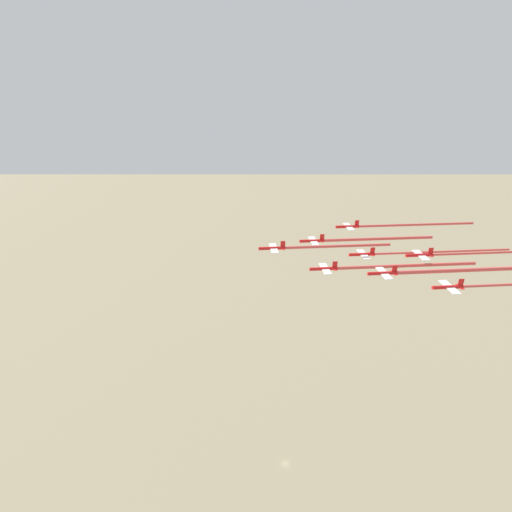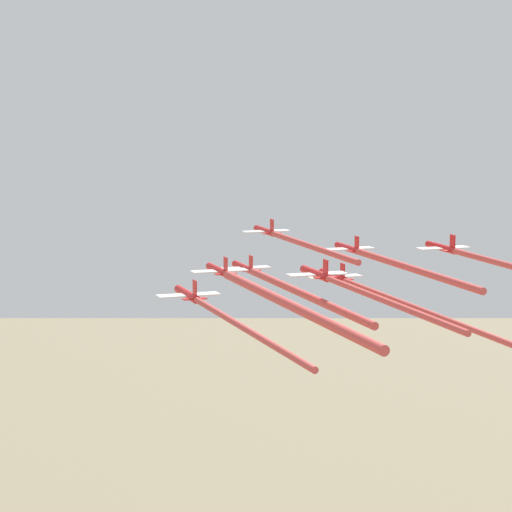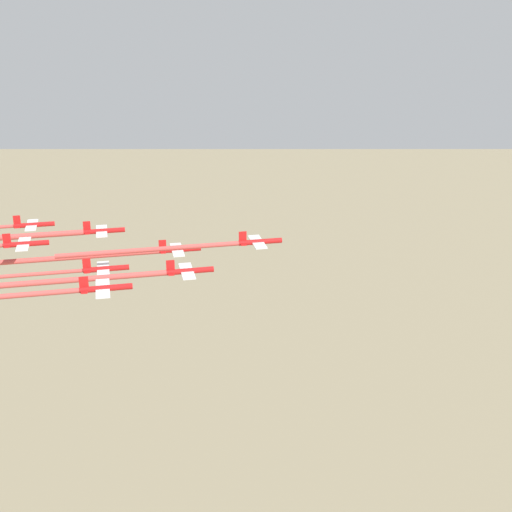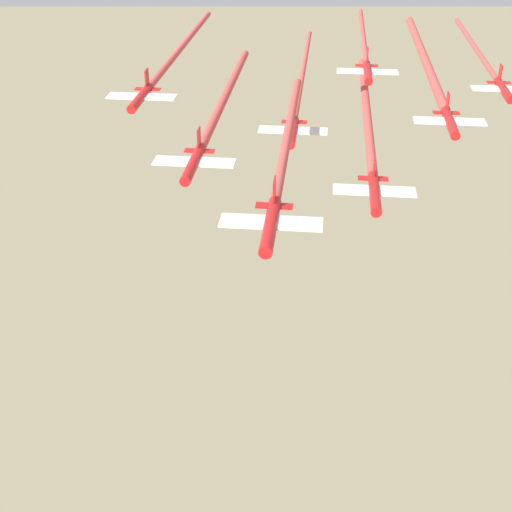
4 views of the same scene
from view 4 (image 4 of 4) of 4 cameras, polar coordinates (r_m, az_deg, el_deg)
The scene contains 16 objects.
jet_0 at distance 55.59m, azimuth 1.20°, elevation 2.63°, with size 8.55×8.34×2.92m.
jet_1 at distance 70.89m, azimuth 9.45°, elevation 5.13°, with size 8.55×8.34×2.92m.
jet_2 at distance 70.99m, azimuth -5.00°, elevation 7.47°, with size 8.55×8.34×2.92m.
jet_3 at distance 85.15m, azimuth 15.25°, elevation 10.34°, with size 8.55×8.34×2.92m.
jet_4 at distance 84.69m, azimuth 2.96°, elevation 9.98°, with size 8.55×8.34×2.92m.
jet_5 at distance 86.28m, azimuth -9.17°, elevation 12.47°, with size 8.55×8.34×2.92m.
jet_6 at distance 101.22m, azimuth 19.18°, elevation 12.50°, with size 8.55×8.34×2.92m.
jet_7 at distance 98.27m, azimuth 8.91°, elevation 14.37°, with size 8.55×8.34×2.92m.
smoke_trail_0 at distance 75.42m, azimuth 2.63°, elevation 10.07°, with size 32.51×15.24×0.92m.
smoke_trail_1 at distance 95.67m, azimuth 8.81°, elevation 11.71°, with size 41.58×19.41×1.06m.
smoke_trail_2 at distance 93.03m, azimuth -2.32°, elevation 12.98°, with size 36.35×17.04×1.04m.
smoke_trail_3 at distance 113.51m, azimuth 13.27°, elevation 15.31°, with size 47.57×22.19×1.20m.
smoke_trail_4 at distance 111.21m, azimuth 3.83°, elevation 14.78°, with size 43.68×20.10×0.72m.
smoke_trail_5 at distance 111.01m, azimuth -5.77°, elevation 16.53°, with size 41.05×19.04×0.88m.
smoke_trail_6 at distance 124.00m, azimuth 17.04°, elevation 15.79°, with size 36.86×17.06×0.74m.
smoke_trail_7 at distance 120.26m, azimuth 8.56°, elevation 17.19°, with size 34.34×15.94×0.75m.
Camera 4 is at (-37.57, -78.60, 192.30)m, focal length 50.00 mm.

